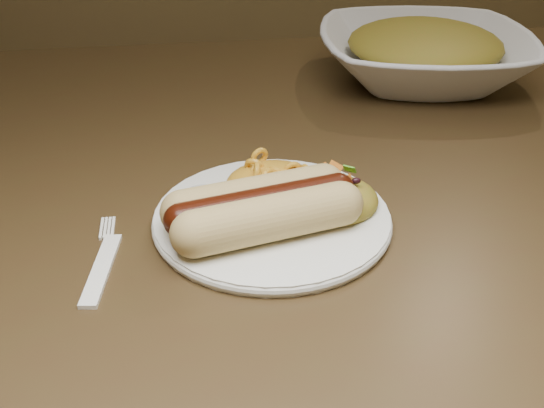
{
  "coord_description": "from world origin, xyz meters",
  "views": [
    {
      "loc": [
        -0.05,
        -0.64,
        1.08
      ],
      "look_at": [
        0.02,
        -0.14,
        0.77
      ],
      "focal_mm": 42.0,
      "sensor_mm": 36.0,
      "label": 1
    }
  ],
  "objects": [
    {
      "name": "fork",
      "position": [
        -0.13,
        -0.19,
        0.75
      ],
      "size": [
        0.04,
        0.16,
        0.0
      ],
      "primitive_type": "cube",
      "rotation": [
        0.0,
        0.0,
        -0.14
      ],
      "color": "white",
      "rests_on": "table"
    },
    {
      "name": "sour_cream",
      "position": [
        -0.04,
        -0.12,
        0.78
      ],
      "size": [
        0.06,
        0.06,
        0.03
      ],
      "primitive_type": "ellipsoid",
      "rotation": [
        0.0,
        0.0,
        0.27
      ],
      "color": "white",
      "rests_on": "plate"
    },
    {
      "name": "hotdog",
      "position": [
        0.01,
        -0.16,
        0.78
      ],
      "size": [
        0.15,
        0.1,
        0.04
      ],
      "rotation": [
        0.0,
        0.0,
        0.22
      ],
      "color": "#CDBA66",
      "rests_on": "plate"
    },
    {
      "name": "serving_bowl",
      "position": [
        0.3,
        0.21,
        0.79
      ],
      "size": [
        0.34,
        0.34,
        0.07
      ],
      "primitive_type": "imported",
      "rotation": [
        0.0,
        0.0,
        -0.15
      ],
      "color": "silver",
      "rests_on": "table"
    },
    {
      "name": "mac_and_cheese",
      "position": [
        0.03,
        -0.09,
        0.78
      ],
      "size": [
        0.1,
        0.09,
        0.04
      ],
      "primitive_type": "ellipsoid",
      "rotation": [
        0.0,
        0.0,
        0.01
      ],
      "color": "gold",
      "rests_on": "plate"
    },
    {
      "name": "plate",
      "position": [
        0.02,
        -0.14,
        0.76
      ],
      "size": [
        0.29,
        0.29,
        0.01
      ],
      "primitive_type": "cylinder",
      "rotation": [
        0.0,
        0.0,
        -0.39
      ],
      "color": "white",
      "rests_on": "table"
    },
    {
      "name": "taco_salad",
      "position": [
        0.08,
        -0.13,
        0.78
      ],
      "size": [
        0.09,
        0.08,
        0.04
      ],
      "rotation": [
        0.0,
        0.0,
        0.19
      ],
      "color": "#BA4922",
      "rests_on": "plate"
    },
    {
      "name": "bowl_filling",
      "position": [
        0.3,
        0.21,
        0.8
      ],
      "size": [
        0.25,
        0.25,
        0.05
      ],
      "primitive_type": "ellipsoid",
      "rotation": [
        0.0,
        0.0,
        -0.15
      ],
      "color": "#BA4922",
      "rests_on": "serving_bowl"
    },
    {
      "name": "table",
      "position": [
        0.0,
        0.0,
        0.66
      ],
      "size": [
        1.6,
        0.9,
        0.75
      ],
      "color": "#362413",
      "rests_on": "floor"
    }
  ]
}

